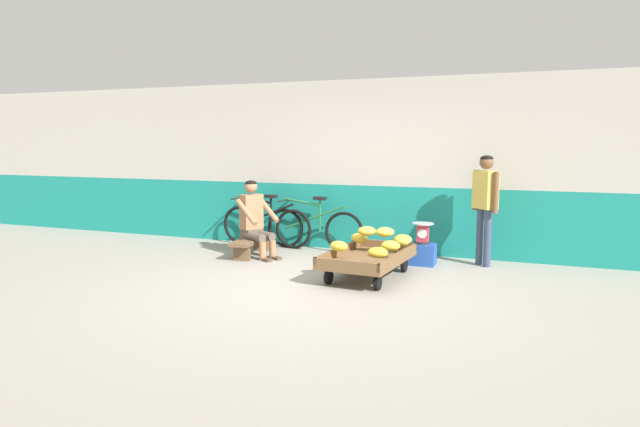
# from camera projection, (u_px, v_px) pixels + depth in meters

# --- Properties ---
(ground_plane) EXTENTS (80.00, 80.00, 0.00)m
(ground_plane) POSITION_uv_depth(u_px,v_px,m) (305.00, 290.00, 6.46)
(ground_plane) COLOR gray
(back_wall) EXTENTS (16.00, 0.30, 2.66)m
(back_wall) POSITION_uv_depth(u_px,v_px,m) (369.00, 166.00, 8.71)
(back_wall) COLOR #19847A
(back_wall) RESTS_ON ground
(banana_cart) EXTENTS (0.96, 1.51, 0.36)m
(banana_cart) POSITION_uv_depth(u_px,v_px,m) (368.00, 259.00, 7.00)
(banana_cart) COLOR brown
(banana_cart) RESTS_ON ground
(banana_pile) EXTENTS (0.93, 1.21, 0.26)m
(banana_pile) POSITION_uv_depth(u_px,v_px,m) (378.00, 241.00, 7.10)
(banana_pile) COLOR yellow
(banana_pile) RESTS_ON banana_cart
(low_bench) EXTENTS (0.41, 1.13, 0.27)m
(low_bench) POSITION_uv_depth(u_px,v_px,m) (252.00, 242.00, 8.39)
(low_bench) COLOR brown
(low_bench) RESTS_ON ground
(vendor_seated) EXTENTS (0.74, 0.64, 1.14)m
(vendor_seated) POSITION_uv_depth(u_px,v_px,m) (255.00, 219.00, 8.27)
(vendor_seated) COLOR #9E704C
(vendor_seated) RESTS_ON ground
(plastic_crate) EXTENTS (0.36, 0.28, 0.30)m
(plastic_crate) POSITION_uv_depth(u_px,v_px,m) (422.00, 254.00, 7.75)
(plastic_crate) COLOR #234CA8
(plastic_crate) RESTS_ON ground
(weighing_scale) EXTENTS (0.30, 0.30, 0.29)m
(weighing_scale) POSITION_uv_depth(u_px,v_px,m) (423.00, 233.00, 7.71)
(weighing_scale) COLOR #28282D
(weighing_scale) RESTS_ON plastic_crate
(bicycle_near_left) EXTENTS (1.66, 0.48, 0.86)m
(bicycle_near_left) POSITION_uv_depth(u_px,v_px,m) (266.00, 225.00, 9.11)
(bicycle_near_left) COLOR black
(bicycle_near_left) RESTS_ON ground
(bicycle_far_left) EXTENTS (1.66, 0.48, 0.86)m
(bicycle_far_left) POSITION_uv_depth(u_px,v_px,m) (314.00, 228.00, 8.79)
(bicycle_far_left) COLOR black
(bicycle_far_left) RESTS_ON ground
(customer_adult) EXTENTS (0.37, 0.37, 1.53)m
(customer_adult) POSITION_uv_depth(u_px,v_px,m) (485.00, 198.00, 7.60)
(customer_adult) COLOR #38425B
(customer_adult) RESTS_ON ground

